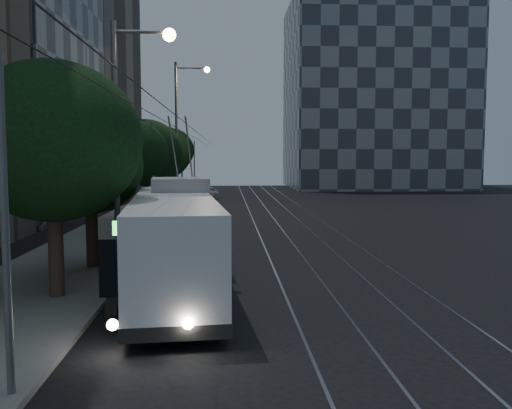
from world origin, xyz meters
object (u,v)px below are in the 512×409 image
object	(u,v)px
car_white_a	(189,214)
car_white_b	(196,202)
car_white_c	(199,198)
car_white_d	(206,193)
pickup_silver	(184,218)
streetlamp_far	(182,123)
trolleybus	(174,241)
streetlamp_near	(127,125)

from	to	relation	value
car_white_a	car_white_b	distance (m)	9.59
car_white_c	car_white_d	distance (m)	5.67
pickup_silver	car_white_c	size ratio (longest dim) A/B	1.50
car_white_b	streetlamp_far	bearing A→B (deg)	149.24
pickup_silver	trolleybus	bearing A→B (deg)	-84.78
pickup_silver	car_white_c	xyz separation A→B (m)	(0.01, 17.23, -0.17)
trolleybus	streetlamp_near	xyz separation A→B (m)	(-1.65, 1.60, 3.71)
car_white_c	streetlamp_far	bearing A→B (deg)	-97.30
streetlamp_far	car_white_b	bearing A→B (deg)	-29.53
car_white_b	car_white_c	size ratio (longest dim) A/B	1.25
car_white_a	car_white_b	bearing A→B (deg)	84.89
streetlamp_near	streetlamp_far	size ratio (longest dim) A/B	0.77
pickup_silver	car_white_a	world-z (taller)	pickup_silver
car_white_c	car_white_d	xyz separation A→B (m)	(0.42, 5.66, -0.00)
car_white_b	car_white_d	size ratio (longest dim) A/B	1.29
trolleybus	streetlamp_far	xyz separation A→B (m)	(-1.70, 26.64, 5.16)
trolleybus	streetlamp_far	size ratio (longest dim) A/B	1.03
car_white_d	streetlamp_far	xyz separation A→B (m)	(-1.45, -10.07, 6.13)
car_white_d	streetlamp_near	world-z (taller)	streetlamp_near
trolleybus	car_white_a	size ratio (longest dim) A/B	2.62
streetlamp_near	pickup_silver	bearing A→B (deg)	85.44
trolleybus	streetlamp_near	distance (m)	4.36
trolleybus	car_white_d	bearing A→B (deg)	84.88
trolleybus	pickup_silver	world-z (taller)	trolleybus
trolleybus	car_white_b	size ratio (longest dim) A/B	2.42
car_white_b	streetlamp_near	size ratio (longest dim) A/B	0.56
car_white_c	streetlamp_far	xyz separation A→B (m)	(-1.03, -4.41, 6.13)
car_white_c	car_white_d	bearing A→B (deg)	91.61
car_white_c	streetlamp_near	distance (m)	29.84
car_white_b	streetlamp_near	bearing A→B (deg)	-93.55
car_white_b	streetlamp_near	world-z (taller)	streetlamp_near
car_white_a	streetlamp_far	xyz separation A→B (m)	(-1.11, 10.18, 6.01)
pickup_silver	car_white_d	xyz separation A→B (m)	(0.42, 22.89, -0.17)
car_white_d	car_white_b	bearing A→B (deg)	-72.82
pickup_silver	streetlamp_near	bearing A→B (deg)	-92.15
streetlamp_near	car_white_c	bearing A→B (deg)	88.09
streetlamp_far	trolleybus	bearing A→B (deg)	-86.34
car_white_d	streetlamp_far	bearing A→B (deg)	-78.81
car_white_d	car_white_a	bearing A→B (deg)	-71.58
car_white_c	streetlamp_near	size ratio (longest dim) A/B	0.45
car_white_a	car_white_b	xyz separation A→B (m)	(-0.07, 9.59, -0.06)
car_white_b	streetlamp_far	world-z (taller)	streetlamp_far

